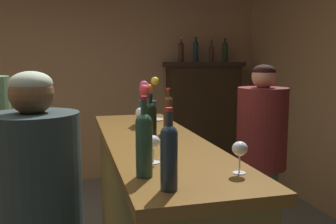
{
  "coord_description": "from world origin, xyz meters",
  "views": [
    {
      "loc": [
        0.18,
        -2.03,
        1.56
      ],
      "look_at": [
        0.88,
        0.66,
        1.18
      ],
      "focal_mm": 39.05,
      "sensor_mm": 36.0,
      "label": 1
    }
  ],
  "objects": [
    {
      "name": "wall_back",
      "position": [
        0.0,
        2.88,
        1.32
      ],
      "size": [
        5.45,
        0.12,
        2.64
      ],
      "primitive_type": "cube",
      "color": "tan",
      "rests_on": "ground"
    },
    {
      "name": "bar_counter",
      "position": [
        0.68,
        0.24,
        0.54
      ],
      "size": [
        0.62,
        2.22,
        1.07
      ],
      "color": "brown",
      "rests_on": "ground"
    },
    {
      "name": "display_cabinet",
      "position": [
        1.88,
        2.6,
        0.81
      ],
      "size": [
        1.04,
        0.38,
        1.56
      ],
      "color": "black",
      "rests_on": "ground"
    },
    {
      "name": "wine_bottle_malbec",
      "position": [
        0.82,
        0.44,
        1.21
      ],
      "size": [
        0.07,
        0.07,
        0.31
      ],
      "color": "#4D2A12",
      "rests_on": "bar_counter"
    },
    {
      "name": "wine_bottle_merlot",
      "position": [
        0.52,
        -0.71,
        1.21
      ],
      "size": [
        0.07,
        0.07,
        0.32
      ],
      "color": "#202E37",
      "rests_on": "bar_counter"
    },
    {
      "name": "wine_bottle_chardonnay",
      "position": [
        0.46,
        -0.52,
        1.22
      ],
      "size": [
        0.07,
        0.07,
        0.35
      ],
      "color": "#264531",
      "rests_on": "bar_counter"
    },
    {
      "name": "wine_bottle_rose",
      "position": [
        0.65,
        0.24,
        1.2
      ],
      "size": [
        0.08,
        0.08,
        0.3
      ],
      "color": "black",
      "rests_on": "bar_counter"
    },
    {
      "name": "wine_glass_front",
      "position": [
        0.66,
        0.65,
        1.17
      ],
      "size": [
        0.07,
        0.07,
        0.15
      ],
      "color": "white",
      "rests_on": "bar_counter"
    },
    {
      "name": "wine_glass_mid",
      "position": [
        0.88,
        -0.58,
        1.17
      ],
      "size": [
        0.07,
        0.07,
        0.15
      ],
      "color": "white",
      "rests_on": "bar_counter"
    },
    {
      "name": "wine_glass_rear",
      "position": [
        0.55,
        -0.31,
        1.16
      ],
      "size": [
        0.07,
        0.07,
        0.14
      ],
      "color": "white",
      "rests_on": "bar_counter"
    },
    {
      "name": "flower_arrangement",
      "position": [
        0.76,
        0.87,
        1.23
      ],
      "size": [
        0.17,
        0.16,
        0.37
      ],
      "color": "#324761",
      "rests_on": "bar_counter"
    },
    {
      "name": "cheese_plate",
      "position": [
        0.83,
        0.98,
        1.07
      ],
      "size": [
        0.18,
        0.18,
        0.01
      ],
      "primitive_type": "cylinder",
      "color": "white",
      "rests_on": "bar_counter"
    },
    {
      "name": "display_bottle_left",
      "position": [
        1.56,
        2.6,
        1.7
      ],
      "size": [
        0.07,
        0.07,
        0.31
      ],
      "color": "#452717",
      "rests_on": "display_cabinet"
    },
    {
      "name": "display_bottle_midleft",
      "position": [
        1.76,
        2.6,
        1.71
      ],
      "size": [
        0.07,
        0.07,
        0.35
      ],
      "color": "#1A2E3C",
      "rests_on": "display_cabinet"
    },
    {
      "name": "display_bottle_center",
      "position": [
        1.98,
        2.6,
        1.68
      ],
      "size": [
        0.07,
        0.07,
        0.3
      ],
      "color": "#4C291E",
      "rests_on": "display_cabinet"
    },
    {
      "name": "display_bottle_midright",
      "position": [
        2.17,
        2.6,
        1.71
      ],
      "size": [
        0.08,
        0.08,
        0.32
      ],
      "color": "#1F351D",
      "rests_on": "display_cabinet"
    },
    {
      "name": "bartender",
      "position": [
        1.53,
        0.39,
        0.84
      ],
      "size": [
        0.37,
        0.37,
        1.54
      ],
      "rotation": [
        0.0,
        0.0,
        3.39
      ],
      "color": "#465D55",
      "rests_on": "ground"
    }
  ]
}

